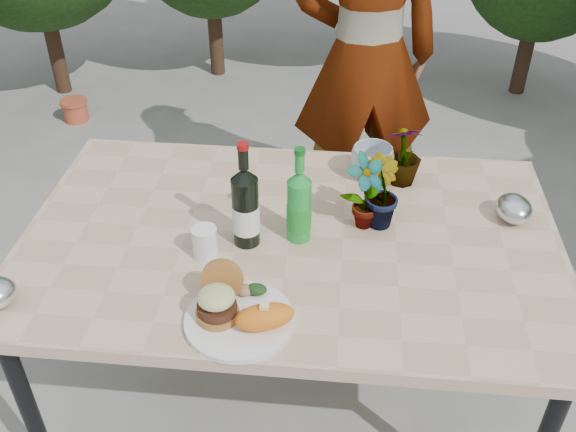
# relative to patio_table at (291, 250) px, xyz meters

# --- Properties ---
(ground) EXTENTS (80.00, 80.00, 0.00)m
(ground) POSITION_rel_patio_table_xyz_m (0.00, 0.00, -0.69)
(ground) COLOR slate
(ground) RESTS_ON ground
(patio_table) EXTENTS (1.60, 1.00, 0.75)m
(patio_table) POSITION_rel_patio_table_xyz_m (0.00, 0.00, 0.00)
(patio_table) COLOR #CDAB88
(patio_table) RESTS_ON ground
(dinner_plate) EXTENTS (0.28, 0.28, 0.01)m
(dinner_plate) POSITION_rel_patio_table_xyz_m (-0.09, -0.37, 0.06)
(dinner_plate) COLOR white
(dinner_plate) RESTS_ON patio_table
(burger_stack) EXTENTS (0.11, 0.16, 0.11)m
(burger_stack) POSITION_rel_patio_table_xyz_m (-0.15, -0.35, 0.12)
(burger_stack) COLOR #B7722D
(burger_stack) RESTS_ON dinner_plate
(sweet_potato) EXTENTS (0.17, 0.12, 0.06)m
(sweet_potato) POSITION_rel_patio_table_xyz_m (-0.03, -0.39, 0.10)
(sweet_potato) COLOR orange
(sweet_potato) RESTS_ON dinner_plate
(grilled_veg) EXTENTS (0.08, 0.05, 0.03)m
(grilled_veg) POSITION_rel_patio_table_xyz_m (-0.08, -0.28, 0.09)
(grilled_veg) COLOR olive
(grilled_veg) RESTS_ON dinner_plate
(wine_bottle) EXTENTS (0.08, 0.08, 0.33)m
(wine_bottle) POSITION_rel_patio_table_xyz_m (-0.12, -0.04, 0.18)
(wine_bottle) COLOR black
(wine_bottle) RESTS_ON patio_table
(sparkling_water) EXTENTS (0.07, 0.07, 0.30)m
(sparkling_water) POSITION_rel_patio_table_xyz_m (0.02, -0.01, 0.17)
(sparkling_water) COLOR green
(sparkling_water) RESTS_ON patio_table
(plastic_cup) EXTENTS (0.07, 0.07, 0.09)m
(plastic_cup) POSITION_rel_patio_table_xyz_m (-0.23, -0.12, 0.10)
(plastic_cup) COLOR white
(plastic_cup) RESTS_ON patio_table
(seedling_left) EXTENTS (0.16, 0.15, 0.25)m
(seedling_left) POSITION_rel_patio_table_xyz_m (0.21, 0.07, 0.18)
(seedling_left) COLOR #1D521C
(seedling_left) RESTS_ON patio_table
(seedling_mid) EXTENTS (0.15, 0.16, 0.22)m
(seedling_mid) POSITION_rel_patio_table_xyz_m (0.26, 0.09, 0.17)
(seedling_mid) COLOR #25551D
(seedling_mid) RESTS_ON patio_table
(seedling_right) EXTENTS (0.14, 0.14, 0.21)m
(seedling_right) POSITION_rel_patio_table_xyz_m (0.34, 0.33, 0.16)
(seedling_right) COLOR #2E5E20
(seedling_right) RESTS_ON patio_table
(blue_bowl) EXTENTS (0.16, 0.16, 0.11)m
(blue_bowl) POSITION_rel_patio_table_xyz_m (0.24, 0.35, 0.11)
(blue_bowl) COLOR silver
(blue_bowl) RESTS_ON patio_table
(foil_packet_right) EXTENTS (0.12, 0.14, 0.08)m
(foil_packet_right) POSITION_rel_patio_table_xyz_m (0.67, 0.15, 0.10)
(foil_packet_right) COLOR silver
(foil_packet_right) RESTS_ON patio_table
(person) EXTENTS (0.70, 0.53, 1.73)m
(person) POSITION_rel_patio_table_xyz_m (0.21, 1.08, 0.17)
(person) COLOR #9A684D
(person) RESTS_ON ground
(terracotta_pot) EXTENTS (0.17, 0.17, 0.14)m
(terracotta_pot) POSITION_rel_patio_table_xyz_m (-1.56, 1.99, -0.62)
(terracotta_pot) COLOR #C14E31
(terracotta_pot) RESTS_ON ground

